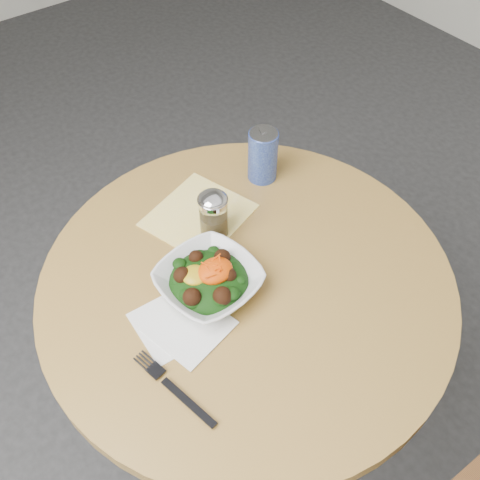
{
  "coord_description": "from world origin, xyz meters",
  "views": [
    {
      "loc": [
        -0.43,
        -0.54,
        1.68
      ],
      "look_at": [
        0.02,
        0.05,
        0.81
      ],
      "focal_mm": 40.0,
      "sensor_mm": 36.0,
      "label": 1
    }
  ],
  "objects": [
    {
      "name": "ground",
      "position": [
        0.0,
        0.0,
        0.0
      ],
      "size": [
        6.0,
        6.0,
        0.0
      ],
      "primitive_type": "plane",
      "color": "#2A292C",
      "rests_on": "ground"
    },
    {
      "name": "table",
      "position": [
        0.0,
        0.0,
        0.55
      ],
      "size": [
        0.9,
        0.9,
        0.75
      ],
      "color": "black",
      "rests_on": "ground"
    },
    {
      "name": "cloth_napkin",
      "position": [
        0.02,
        0.21,
        0.75
      ],
      "size": [
        0.27,
        0.26,
        0.0
      ],
      "primitive_type": "cube",
      "rotation": [
        0.0,
        0.0,
        0.31
      ],
      "color": "yellow",
      "rests_on": "table"
    },
    {
      "name": "paper_napkins",
      "position": [
        -0.18,
        -0.02,
        0.75
      ],
      "size": [
        0.18,
        0.19,
        0.0
      ],
      "color": "white",
      "rests_on": "table"
    },
    {
      "name": "salad_bowl",
      "position": [
        -0.08,
        0.02,
        0.78
      ],
      "size": [
        0.23,
        0.23,
        0.08
      ],
      "color": "silver",
      "rests_on": "table"
    },
    {
      "name": "fork",
      "position": [
        -0.27,
        -0.12,
        0.76
      ],
      "size": [
        0.06,
        0.21,
        0.0
      ],
      "color": "black",
      "rests_on": "table"
    },
    {
      "name": "spice_shaker",
      "position": [
        0.02,
        0.14,
        0.81
      ],
      "size": [
        0.07,
        0.07,
        0.12
      ],
      "color": "silver",
      "rests_on": "table"
    },
    {
      "name": "beverage_can",
      "position": [
        0.23,
        0.23,
        0.82
      ],
      "size": [
        0.07,
        0.07,
        0.14
      ],
      "color": "#0D1A95",
      "rests_on": "table"
    }
  ]
}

